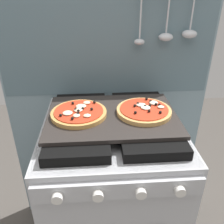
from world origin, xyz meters
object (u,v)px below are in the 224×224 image
(stove, at_px, (112,194))
(pizza_left, at_px, (79,112))
(baking_tray, at_px, (112,116))
(pizza_right, at_px, (144,111))

(stove, xyz_separation_m, pizza_left, (-0.14, 0.00, 0.48))
(baking_tray, xyz_separation_m, pizza_right, (0.14, -0.00, 0.02))
(stove, xyz_separation_m, baking_tray, (0.00, 0.00, 0.46))
(stove, bearing_deg, baking_tray, 90.00)
(pizza_right, bearing_deg, pizza_left, 178.75)
(stove, bearing_deg, pizza_right, -0.51)
(baking_tray, height_order, pizza_right, pizza_right)
(stove, height_order, pizza_left, pizza_left)
(baking_tray, distance_m, pizza_right, 0.14)
(baking_tray, xyz_separation_m, pizza_left, (-0.14, 0.00, 0.02))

